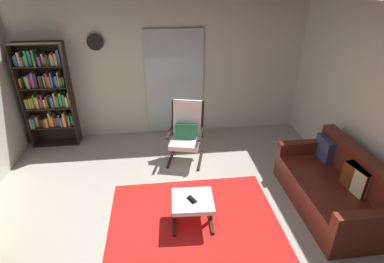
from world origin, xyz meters
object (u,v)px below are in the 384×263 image
ottoman (193,203)px  leather_sofa (334,188)px  lounge_armchair (186,130)px  tv_remote (192,199)px  bookshelf_near_tv (47,93)px  wall_clock (95,42)px  cell_phone (192,200)px

ottoman → leather_sofa: bearing=2.6°
lounge_armchair → tv_remote: 1.61m
leather_sofa → ottoman: bearing=-177.4°
bookshelf_near_tv → ottoman: (2.32, -2.41, -0.71)m
lounge_armchair → wall_clock: 2.23m
cell_phone → wall_clock: 3.31m
lounge_armchair → ottoman: 1.62m
bookshelf_near_tv → ottoman: 3.42m
leather_sofa → tv_remote: 1.97m
leather_sofa → wall_clock: 4.48m
bookshelf_near_tv → wall_clock: (0.92, 0.20, 0.83)m
bookshelf_near_tv → leather_sofa: 4.92m
ottoman → wall_clock: size_ratio=1.88×
bookshelf_near_tv → lounge_armchair: size_ratio=1.87×
bookshelf_near_tv → tv_remote: bookshelf_near_tv is taller
ottoman → wall_clock: bearing=118.3°
lounge_armchair → cell_phone: lounge_armchair is taller
bookshelf_near_tv → leather_sofa: (4.28, -2.32, -0.72)m
ottoman → bookshelf_near_tv: bearing=134.0°
lounge_armchair → tv_remote: (-0.09, -1.61, -0.14)m
bookshelf_near_tv → wall_clock: size_ratio=6.58×
cell_phone → tv_remote: bearing=20.2°
lounge_armchair → wall_clock: wall_clock is taller
ottoman → cell_phone: 0.08m
leather_sofa → cell_phone: leather_sofa is taller
cell_phone → ottoman: bearing=27.8°
leather_sofa → tv_remote: (-1.96, -0.09, 0.08)m
tv_remote → wall_clock: bearing=88.9°
lounge_armchair → cell_phone: size_ratio=7.30×
tv_remote → wall_clock: (-1.40, 2.61, 1.46)m
lounge_armchair → bookshelf_near_tv: bearing=161.5°
bookshelf_near_tv → wall_clock: bearing=12.4°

